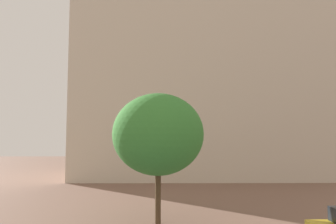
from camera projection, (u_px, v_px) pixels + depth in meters
landmark_building at (201, 76)px, 36.37m from camera, size 27.16×12.42×34.48m
tree_curb_far at (158, 134)px, 15.98m from camera, size 4.71×4.71×6.66m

